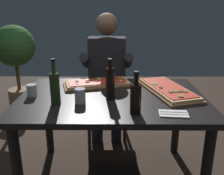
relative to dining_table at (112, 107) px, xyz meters
name	(u,v)px	position (x,y,z in m)	size (l,w,h in m)	color
dining_table	(112,107)	(0.00, 0.00, 0.00)	(1.40, 0.96, 0.74)	black
pizza_rectangular_front	(98,83)	(-0.12, 0.25, 0.12)	(0.62, 0.39, 0.05)	brown
pizza_rectangular_left	(168,89)	(0.44, 0.10, 0.12)	(0.44, 0.69, 0.05)	brown
wine_bottle_dark	(136,98)	(0.15, -0.32, 0.20)	(0.07, 0.07, 0.27)	black
oil_bottle_amber	(55,88)	(-0.39, -0.17, 0.22)	(0.07, 0.07, 0.32)	#233819
vinegar_bottle_green	(110,83)	(-0.01, -0.07, 0.22)	(0.07, 0.07, 0.30)	black
tumbler_near_camera	(80,97)	(-0.22, -0.15, 0.14)	(0.07, 0.07, 0.11)	silver
tumbler_far_side	(32,90)	(-0.60, -0.01, 0.14)	(0.07, 0.07, 0.09)	silver
napkin_cutlery_set	(174,114)	(0.39, -0.34, 0.10)	(0.19, 0.13, 0.01)	white
diner_chair	(107,91)	(-0.06, 0.86, -0.16)	(0.44, 0.44, 0.87)	#3D2B1E
seated_diner	(107,71)	(-0.06, 0.74, 0.10)	(0.53, 0.41, 1.33)	#23232D
potted_plant_corner	(16,57)	(-1.21, 1.27, 0.14)	(0.51, 0.51, 1.18)	#846042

